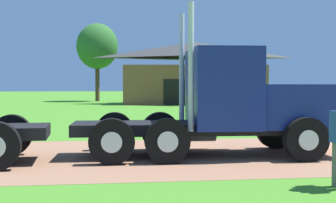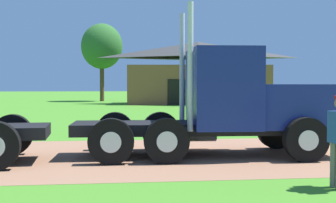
{
  "view_description": "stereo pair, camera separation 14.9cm",
  "coord_description": "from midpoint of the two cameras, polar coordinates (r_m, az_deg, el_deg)",
  "views": [
    {
      "loc": [
        -7.77,
        -11.77,
        1.82
      ],
      "look_at": [
        -6.21,
        0.03,
        1.37
      ],
      "focal_mm": 50.11,
      "sensor_mm": 36.0,
      "label": 1
    },
    {
      "loc": [
        -7.62,
        -11.79,
        1.82
      ],
      "look_at": [
        -6.21,
        0.03,
        1.37
      ],
      "focal_mm": 50.11,
      "sensor_mm": 36.0,
      "label": 2
    }
  ],
  "objects": [
    {
      "name": "shed_building",
      "position": [
        42.53,
        3.02,
        3.39
      ],
      "size": [
        13.57,
        7.5,
        5.59
      ],
      "color": "brown",
      "rests_on": "ground_plane"
    },
    {
      "name": "tree_mid",
      "position": [
        49.21,
        -8.69,
        6.63
      ],
      "size": [
        4.26,
        4.26,
        8.03
      ],
      "color": "#513823",
      "rests_on": "ground_plane"
    },
    {
      "name": "truck_foreground_white",
      "position": [
        12.03,
        7.84,
        -0.49
      ],
      "size": [
        6.88,
        2.86,
        3.71
      ],
      "color": "black",
      "rests_on": "ground_plane"
    }
  ]
}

